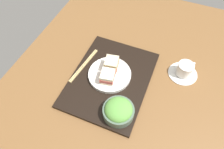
{
  "coord_description": "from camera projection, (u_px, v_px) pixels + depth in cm",
  "views": [
    {
      "loc": [
        50.56,
        17.12,
        77.84
      ],
      "look_at": [
        2.73,
        -2.52,
        5.0
      ],
      "focal_mm": 32.98,
      "sensor_mm": 36.0,
      "label": 1
    }
  ],
  "objects": [
    {
      "name": "sandwich_far",
      "position": [
        108.0,
        76.0,
        0.88
      ],
      "size": [
        7.48,
        6.86,
        4.63
      ],
      "color": "#EFE5C1",
      "rests_on": "sandwich_plate"
    },
    {
      "name": "salad_bowl",
      "position": [
        118.0,
        110.0,
        0.8
      ],
      "size": [
        12.53,
        12.53,
        6.87
      ],
      "color": "#4C6051",
      "rests_on": "serving_tray"
    },
    {
      "name": "sandwich_near",
      "position": [
        112.0,
        64.0,
        0.92
      ],
      "size": [
        7.36,
        6.96,
        5.32
      ],
      "color": "beige",
      "rests_on": "sandwich_plate"
    },
    {
      "name": "ground_plane",
      "position": [
        119.0,
        80.0,
        0.96
      ],
      "size": [
        140.0,
        100.0,
        3.0
      ],
      "primitive_type": "cube",
      "color": "brown"
    },
    {
      "name": "coffee_cup",
      "position": [
        184.0,
        70.0,
        0.93
      ],
      "size": [
        13.29,
        13.29,
        6.63
      ],
      "color": "white",
      "rests_on": "ground_plane"
    },
    {
      "name": "sandwich_plate",
      "position": [
        110.0,
        74.0,
        0.93
      ],
      "size": [
        19.25,
        19.25,
        1.62
      ],
      "primitive_type": "cylinder",
      "color": "silver",
      "rests_on": "serving_tray"
    },
    {
      "name": "serving_tray",
      "position": [
        111.0,
        79.0,
        0.93
      ],
      "size": [
        44.19,
        33.58,
        1.61
      ],
      "primitive_type": "cube",
      "color": "black",
      "rests_on": "ground_plane"
    },
    {
      "name": "chopsticks_pair",
      "position": [
        84.0,
        65.0,
        0.96
      ],
      "size": [
        21.73,
        4.32,
        0.7
      ],
      "color": "tan",
      "rests_on": "serving_tray"
    }
  ]
}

